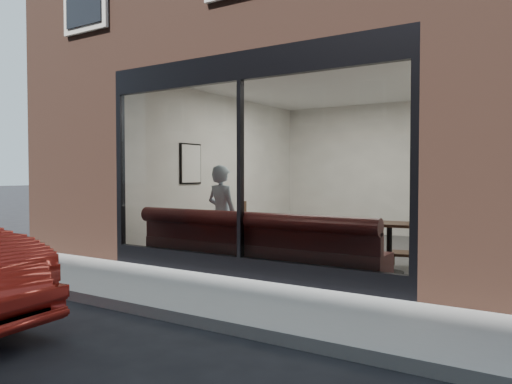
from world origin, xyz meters
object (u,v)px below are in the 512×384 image
Objects in this scene: cafe_table_left at (235,217)px; person at (222,215)px; cafe_table_right at (389,224)px; cafe_chair_left at (233,237)px; cafe_chair_right at (405,254)px; banquette at (256,258)px.

person is at bearing -81.99° from cafe_table_left.
person is 2.60× the size of cafe_table_left.
cafe_table_right is 1.52× the size of cafe_chair_left.
cafe_table_left is at bearing -174.21° from cafe_table_right.
cafe_chair_left is (-0.79, 1.42, -0.57)m from person.
person is 0.49m from cafe_table_left.
cafe_table_right is 0.71m from cafe_chair_right.
cafe_chair_left is at bearing -52.73° from person.
person reaches higher than cafe_chair_left.
cafe_table_right is (2.55, 0.74, -0.07)m from person.
cafe_table_left is at bearing 139.56° from banquette.
banquette is at bearing -147.64° from cafe_table_right.
cafe_table_left reaches higher than cafe_chair_right.
cafe_table_right is at bearing 32.36° from banquette.
cafe_chair_right is (2.64, 1.24, -0.57)m from person.
banquette is at bearing -40.44° from cafe_table_left.
cafe_table_right is at bearing -155.57° from person.
cafe_table_left is at bearing 2.12° from cafe_chair_right.
banquette is 1.34m from cafe_table_left.
cafe_table_right is 1.42× the size of cafe_chair_right.
cafe_table_right is at bearing 153.91° from cafe_chair_left.
person is 3.57× the size of cafe_chair_right.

